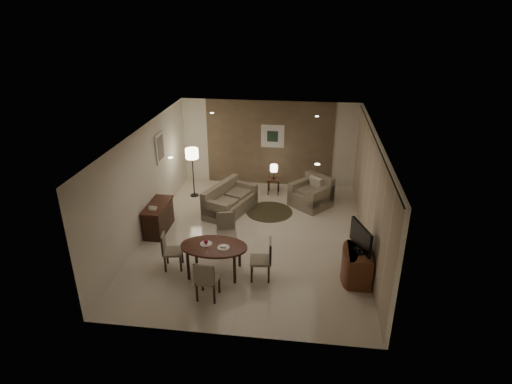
# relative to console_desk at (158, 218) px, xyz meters

# --- Properties ---
(room_shell) EXTENTS (5.50, 7.00, 2.70)m
(room_shell) POSITION_rel_console_desk_xyz_m (2.49, 0.40, 0.98)
(room_shell) COLOR beige
(room_shell) RESTS_ON ground
(taupe_accent) EXTENTS (3.96, 0.03, 2.70)m
(taupe_accent) POSITION_rel_console_desk_xyz_m (2.49, 3.48, 0.98)
(taupe_accent) COLOR brown
(taupe_accent) RESTS_ON wall_back
(curtain_wall) EXTENTS (0.08, 6.70, 2.58)m
(curtain_wall) POSITION_rel_console_desk_xyz_m (5.17, 0.00, 0.95)
(curtain_wall) COLOR #C1AE97
(curtain_wall) RESTS_ON wall_right
(curtain_rod) EXTENTS (0.03, 6.80, 0.03)m
(curtain_rod) POSITION_rel_console_desk_xyz_m (5.17, 0.00, 2.27)
(curtain_rod) COLOR black
(curtain_rod) RESTS_ON wall_right
(art_back_frame) EXTENTS (0.72, 0.03, 0.72)m
(art_back_frame) POSITION_rel_console_desk_xyz_m (2.59, 3.46, 1.23)
(art_back_frame) COLOR silver
(art_back_frame) RESTS_ON wall_back
(art_back_canvas) EXTENTS (0.34, 0.01, 0.34)m
(art_back_canvas) POSITION_rel_console_desk_xyz_m (2.59, 3.44, 1.23)
(art_back_canvas) COLOR #1A2F21
(art_back_canvas) RESTS_ON wall_back
(art_left_frame) EXTENTS (0.03, 0.60, 0.80)m
(art_left_frame) POSITION_rel_console_desk_xyz_m (-0.23, 1.20, 1.48)
(art_left_frame) COLOR silver
(art_left_frame) RESTS_ON wall_left
(art_left_canvas) EXTENTS (0.01, 0.46, 0.64)m
(art_left_canvas) POSITION_rel_console_desk_xyz_m (-0.21, 1.20, 1.48)
(art_left_canvas) COLOR gray
(art_left_canvas) RESTS_ON wall_left
(downlight_nl) EXTENTS (0.10, 0.10, 0.01)m
(downlight_nl) POSITION_rel_console_desk_xyz_m (1.09, -1.80, 2.31)
(downlight_nl) COLOR white
(downlight_nl) RESTS_ON ceiling
(downlight_nr) EXTENTS (0.10, 0.10, 0.01)m
(downlight_nr) POSITION_rel_console_desk_xyz_m (3.89, -1.80, 2.31)
(downlight_nr) COLOR white
(downlight_nr) RESTS_ON ceiling
(downlight_fl) EXTENTS (0.10, 0.10, 0.01)m
(downlight_fl) POSITION_rel_console_desk_xyz_m (1.09, 1.80, 2.31)
(downlight_fl) COLOR white
(downlight_fl) RESTS_ON ceiling
(downlight_fr) EXTENTS (0.10, 0.10, 0.01)m
(downlight_fr) POSITION_rel_console_desk_xyz_m (3.89, 1.80, 2.31)
(downlight_fr) COLOR white
(downlight_fr) RESTS_ON ceiling
(console_desk) EXTENTS (0.48, 1.20, 0.75)m
(console_desk) POSITION_rel_console_desk_xyz_m (0.00, 0.00, 0.00)
(console_desk) COLOR #462516
(console_desk) RESTS_ON floor
(telephone) EXTENTS (0.20, 0.14, 0.09)m
(telephone) POSITION_rel_console_desk_xyz_m (0.00, -0.30, 0.43)
(telephone) COLOR white
(telephone) RESTS_ON console_desk
(tv_cabinet) EXTENTS (0.48, 0.90, 0.70)m
(tv_cabinet) POSITION_rel_console_desk_xyz_m (4.89, -1.50, -0.03)
(tv_cabinet) COLOR brown
(tv_cabinet) RESTS_ON floor
(flat_tv) EXTENTS (0.36, 0.85, 0.60)m
(flat_tv) POSITION_rel_console_desk_xyz_m (4.87, -1.50, 0.65)
(flat_tv) COLOR black
(flat_tv) RESTS_ON tv_cabinet
(dining_table) EXTENTS (1.44, 0.90, 0.68)m
(dining_table) POSITION_rel_console_desk_xyz_m (1.82, -1.64, -0.04)
(dining_table) COLOR #462516
(dining_table) RESTS_ON floor
(chair_near) EXTENTS (0.46, 0.46, 0.89)m
(chair_near) POSITION_rel_console_desk_xyz_m (1.88, -2.49, 0.07)
(chair_near) COLOR gray
(chair_near) RESTS_ON floor
(chair_far) EXTENTS (0.56, 0.56, 0.95)m
(chair_far) POSITION_rel_console_desk_xyz_m (1.93, -0.79, 0.10)
(chair_far) COLOR gray
(chair_far) RESTS_ON floor
(chair_left) EXTENTS (0.48, 0.48, 0.84)m
(chair_left) POSITION_rel_console_desk_xyz_m (0.88, -1.56, 0.05)
(chair_left) COLOR gray
(chair_left) RESTS_ON floor
(chair_right) EXTENTS (0.48, 0.48, 0.90)m
(chair_right) POSITION_rel_console_desk_xyz_m (2.83, -1.70, 0.07)
(chair_right) COLOR gray
(chair_right) RESTS_ON floor
(plate_a) EXTENTS (0.26, 0.26, 0.02)m
(plate_a) POSITION_rel_console_desk_xyz_m (1.64, -1.59, 0.31)
(plate_a) COLOR white
(plate_a) RESTS_ON dining_table
(plate_b) EXTENTS (0.26, 0.26, 0.02)m
(plate_b) POSITION_rel_console_desk_xyz_m (2.04, -1.69, 0.31)
(plate_b) COLOR white
(plate_b) RESTS_ON dining_table
(fruit_apple) EXTENTS (0.09, 0.09, 0.09)m
(fruit_apple) POSITION_rel_console_desk_xyz_m (1.64, -1.59, 0.36)
(fruit_apple) COLOR #AA133C
(fruit_apple) RESTS_ON plate_a
(napkin) EXTENTS (0.12, 0.08, 0.03)m
(napkin) POSITION_rel_console_desk_xyz_m (2.04, -1.69, 0.33)
(napkin) COLOR white
(napkin) RESTS_ON plate_b
(round_rug) EXTENTS (1.30, 1.30, 0.01)m
(round_rug) POSITION_rel_console_desk_xyz_m (2.71, 1.43, -0.37)
(round_rug) COLOR #403C24
(round_rug) RESTS_ON floor
(sofa) EXTENTS (1.86, 1.40, 0.79)m
(sofa) POSITION_rel_console_desk_xyz_m (1.63, 1.30, 0.02)
(sofa) COLOR gray
(sofa) RESTS_ON floor
(armchair) EXTENTS (1.34, 1.34, 0.87)m
(armchair) POSITION_rel_console_desk_xyz_m (3.85, 1.97, 0.06)
(armchair) COLOR gray
(armchair) RESTS_ON floor
(side_table) EXTENTS (0.37, 0.37, 0.48)m
(side_table) POSITION_rel_console_desk_xyz_m (2.71, 2.73, -0.14)
(side_table) COLOR #311B10
(side_table) RESTS_ON floor
(table_lamp) EXTENTS (0.22, 0.22, 0.50)m
(table_lamp) POSITION_rel_console_desk_xyz_m (2.71, 2.73, 0.35)
(table_lamp) COLOR #FFEAC1
(table_lamp) RESTS_ON side_table
(floor_lamp) EXTENTS (0.38, 0.38, 1.50)m
(floor_lamp) POSITION_rel_console_desk_xyz_m (0.33, 2.24, 0.37)
(floor_lamp) COLOR #FFE5B7
(floor_lamp) RESTS_ON floor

